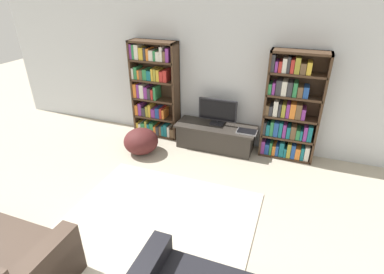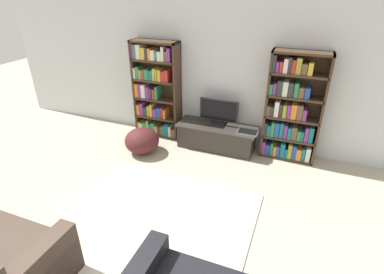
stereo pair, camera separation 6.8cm
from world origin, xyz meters
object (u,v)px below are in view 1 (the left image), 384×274
Objects in this scene: television at (218,111)px; bookshelf_right at (290,110)px; laptop at (247,132)px; bookshelf_left at (154,91)px; beanbag_ottoman at (141,141)px; tv_stand at (215,136)px.

bookshelf_right is at bearing 3.17° from television.
television is 2.06× the size of laptop.
bookshelf_left is 3.00× the size of beanbag_ottoman.
tv_stand is at bearing -173.40° from bookshelf_right.
bookshelf_left is 1.41m from tv_stand.
bookshelf_right reaches higher than laptop.
beanbag_ottoman is at bearing -161.97° from laptop.
beanbag_ottoman is (-1.15, -0.70, -0.45)m from television.
bookshelf_left is 1.26× the size of tv_stand.
laptop is 1.81m from beanbag_ottoman.
television is 1.42m from beanbag_ottoman.
beanbag_ottoman is at bearing -148.80° from television.
television reaches higher than tv_stand.
bookshelf_right is 1.19m from television.
bookshelf_left is 5.39× the size of laptop.
tv_stand is at bearing -6.30° from bookshelf_left.
bookshelf_left is at bearing 173.70° from tv_stand.
beanbag_ottoman is at bearing -83.24° from bookshelf_left.
laptop is at bearing 18.03° from beanbag_ottoman.
bookshelf_left is 1.00× the size of bookshelf_right.
laptop is (1.80, -0.21, -0.44)m from bookshelf_left.
television reaches higher than beanbag_ottoman.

